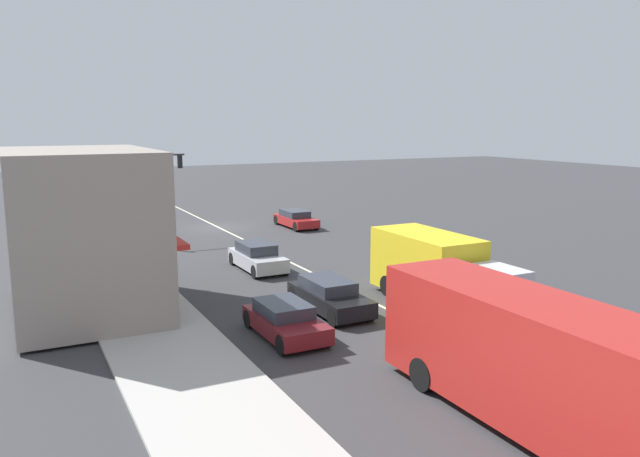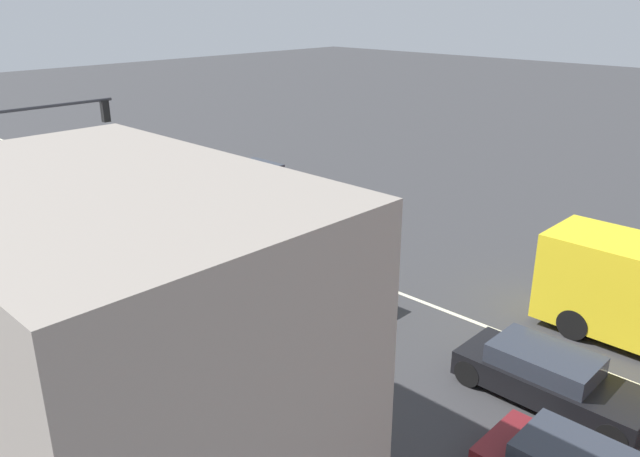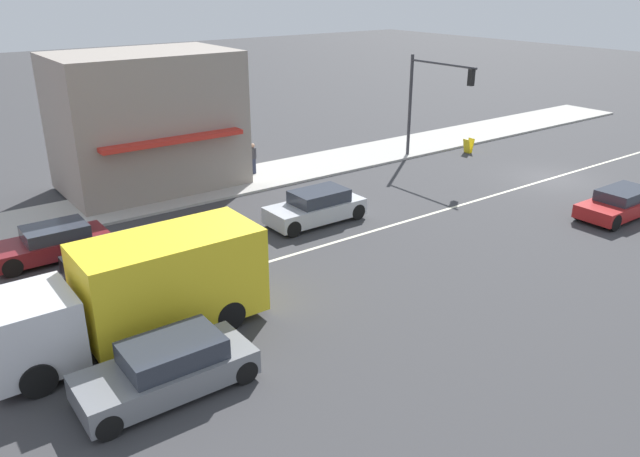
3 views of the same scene
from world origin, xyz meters
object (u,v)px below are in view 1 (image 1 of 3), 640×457
(suv_grey, at_px, (499,285))
(pedestrian, at_px, (103,261))
(sedan_silver, at_px, (257,257))
(warning_aframe_sign, at_px, (132,227))
(traffic_signal_main, at_px, (136,180))
(city_bus, at_px, (558,371))
(delivery_truck, at_px, (439,271))
(sedan_maroon, at_px, (285,320))
(suv_black, at_px, (329,296))
(hatchback_red, at_px, (296,219))

(suv_grey, bearing_deg, pedestrian, -37.31)
(sedan_silver, bearing_deg, warning_aframe_sign, -74.76)
(traffic_signal_main, bearing_deg, city_bus, 97.49)
(traffic_signal_main, xyz_separation_m, delivery_truck, (-8.32, 19.68, -2.43))
(suv_grey, bearing_deg, sedan_silver, -53.57)
(delivery_truck, bearing_deg, warning_aframe_sign, -70.50)
(sedan_silver, bearing_deg, sedan_maroon, 74.16)
(delivery_truck, xyz_separation_m, suv_black, (4.40, -1.35, -0.83))
(city_bus, distance_m, hatchback_red, 31.22)
(city_bus, distance_m, suv_grey, 12.11)
(warning_aframe_sign, distance_m, suv_black, 22.03)
(city_bus, height_order, hatchback_red, city_bus)
(sedan_silver, xyz_separation_m, sedan_maroon, (2.80, 9.87, -0.06))
(city_bus, bearing_deg, suv_grey, -126.66)
(warning_aframe_sign, bearing_deg, suv_black, 99.83)
(traffic_signal_main, height_order, sedan_maroon, traffic_signal_main)
(sedan_maroon, bearing_deg, city_bus, 106.33)
(suv_grey, relative_size, suv_black, 0.97)
(pedestrian, xyz_separation_m, city_bus, (-7.33, 20.75, 0.80))
(warning_aframe_sign, bearing_deg, sedan_silver, 105.24)
(suv_grey, bearing_deg, traffic_signal_main, -61.14)
(suv_grey, relative_size, sedan_maroon, 1.09)
(city_bus, bearing_deg, sedan_maroon, -73.67)
(warning_aframe_sign, height_order, hatchback_red, hatchback_red)
(city_bus, bearing_deg, pedestrian, -70.54)
(delivery_truck, xyz_separation_m, hatchback_red, (-2.80, -20.17, -0.87))
(warning_aframe_sign, xyz_separation_m, hatchback_red, (-10.96, 2.88, 0.17))
(warning_aframe_sign, relative_size, sedan_silver, 0.20)
(hatchback_red, bearing_deg, sedan_maroon, 64.32)
(delivery_truck, distance_m, suv_grey, 2.96)
(warning_aframe_sign, distance_m, sedan_maroon, 23.70)
(sedan_silver, relative_size, sedan_maroon, 1.06)
(sedan_silver, relative_size, suv_black, 0.94)
(delivery_truck, bearing_deg, hatchback_red, -97.90)
(traffic_signal_main, xyz_separation_m, city_bus, (-3.92, 29.86, -2.15))
(suv_black, distance_m, sedan_maroon, 3.42)
(pedestrian, distance_m, suv_grey, 18.27)
(city_bus, relative_size, sedan_silver, 2.62)
(pedestrian, xyz_separation_m, hatchback_red, (-14.53, -9.61, -0.36))
(suv_grey, bearing_deg, warning_aframe_sign, -65.05)
(sedan_silver, bearing_deg, suv_grey, 126.43)
(delivery_truck, bearing_deg, pedestrian, -42.01)
(warning_aframe_sign, bearing_deg, hatchback_red, 165.30)
(hatchback_red, bearing_deg, warning_aframe_sign, -14.70)
(suv_black, distance_m, hatchback_red, 20.16)
(sedan_silver, bearing_deg, pedestrian, -10.21)
(pedestrian, bearing_deg, delivery_truck, 137.99)
(city_bus, bearing_deg, sedan_silver, -90.00)
(suv_grey, distance_m, sedan_silver, 12.12)
(suv_grey, bearing_deg, sedan_maroon, 0.67)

